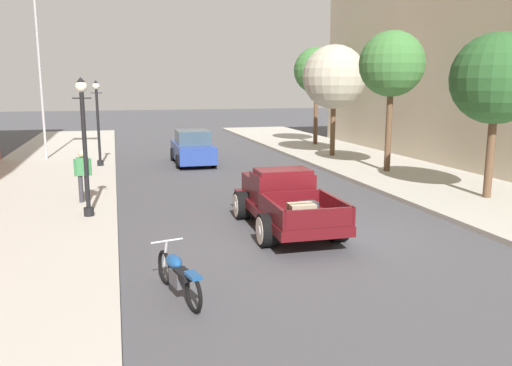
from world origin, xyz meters
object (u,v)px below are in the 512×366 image
at_px(hotrod_truck_maroon, 283,200).
at_px(street_tree_farthest, 317,71).
at_px(flagpole, 43,43).
at_px(street_tree_third, 334,77).
at_px(pedestrian_sidewalk_left, 83,173).
at_px(street_tree_nearest, 497,79).
at_px(street_lamp_far, 98,117).
at_px(street_tree_second, 392,65).
at_px(street_lamp_near, 84,137).
at_px(motorcycle_parked, 178,274).
at_px(car_background_blue, 193,148).

xyz_separation_m(hotrod_truck_maroon, street_tree_farthest, (7.78, 17.19, 3.88)).
xyz_separation_m(flagpole, street_tree_third, (14.14, -2.55, -1.59)).
height_order(pedestrian_sidewalk_left, street_tree_nearest, street_tree_nearest).
relative_size(street_lamp_far, street_tree_second, 0.66).
relative_size(flagpole, street_tree_third, 1.61).
relative_size(street_lamp_near, flagpole, 0.42).
distance_m(flagpole, street_tree_farthest, 15.48).
distance_m(street_tree_nearest, street_tree_second, 5.68).
bearing_deg(street_tree_farthest, motorcycle_parked, -117.61).
height_order(motorcycle_parked, flagpole, flagpole).
bearing_deg(street_tree_nearest, car_background_blue, 126.92).
xyz_separation_m(hotrod_truck_maroon, street_lamp_near, (-5.11, 2.02, 1.63)).
xyz_separation_m(street_lamp_far, street_tree_farthest, (12.78, 5.60, 2.25)).
bearing_deg(hotrod_truck_maroon, flagpole, 117.00).
distance_m(car_background_blue, street_lamp_far, 4.63).
bearing_deg(street_lamp_far, car_background_blue, 5.17).
bearing_deg(street_lamp_near, street_tree_farthest, 49.65).
bearing_deg(street_lamp_far, street_lamp_near, -90.60).
bearing_deg(street_tree_farthest, street_tree_nearest, -91.18).
height_order(flagpole, street_tree_farthest, flagpole).
relative_size(motorcycle_parked, flagpole, 0.23).
distance_m(street_tree_nearest, street_tree_farthest, 16.05).
distance_m(hotrod_truck_maroon, flagpole, 17.15).
distance_m(street_lamp_far, street_tree_nearest, 16.32).
height_order(hotrod_truck_maroon, flagpole, flagpole).
relative_size(motorcycle_parked, car_background_blue, 0.48).
xyz_separation_m(street_tree_second, street_tree_third, (-0.23, 5.30, -0.44)).
distance_m(pedestrian_sidewalk_left, flagpole, 11.90).
xyz_separation_m(street_tree_nearest, street_tree_farthest, (0.33, 16.03, 0.66)).
relative_size(motorcycle_parked, street_tree_farthest, 0.35).
distance_m(pedestrian_sidewalk_left, street_tree_second, 13.06).
distance_m(street_tree_second, street_tree_farthest, 10.45).
bearing_deg(flagpole, car_background_blue, -21.34).
bearing_deg(street_tree_second, street_tree_farthest, 85.32).
height_order(street_lamp_near, street_tree_third, street_tree_third).
distance_m(car_background_blue, street_tree_third, 8.13).
height_order(flagpole, street_tree_nearest, flagpole).
bearing_deg(pedestrian_sidewalk_left, street_lamp_near, -83.65).
height_order(street_lamp_far, street_tree_farthest, street_tree_farthest).
bearing_deg(street_lamp_near, car_background_blue, 66.05).
relative_size(street_tree_nearest, street_tree_second, 0.90).
height_order(pedestrian_sidewalk_left, street_lamp_near, street_lamp_near).
distance_m(street_lamp_near, street_tree_farthest, 20.03).
distance_m(street_lamp_near, street_tree_third, 15.60).
distance_m(street_tree_second, street_tree_third, 5.32).
xyz_separation_m(street_lamp_near, street_tree_second, (12.03, 4.75, 2.24)).
distance_m(motorcycle_parked, street_tree_third, 19.30).
distance_m(motorcycle_parked, street_tree_second, 15.44).
bearing_deg(street_tree_nearest, street_tree_farthest, 88.82).
height_order(hotrod_truck_maroon, street_tree_nearest, street_tree_nearest).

